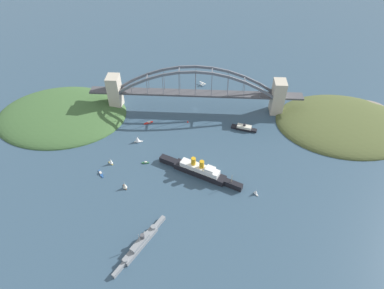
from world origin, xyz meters
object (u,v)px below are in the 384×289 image
object	(u,v)px
ocean_liner	(199,171)
small_boat_4	(149,123)
small_boat_1	(111,161)
harbor_ferry_steamer	(244,128)
small_boat_0	(256,192)
small_boat_3	(125,186)
small_boat_6	(101,173)
naval_cruiser	(141,244)
small_boat_2	(146,163)
harbor_arch_bridge	(195,93)
seaplane_taxiing_near_bridge	(202,84)
small_boat_5	(137,139)
channel_marker_buoy	(188,121)

from	to	relation	value
ocean_liner	small_boat_4	size ratio (longest dim) A/B	8.00
ocean_liner	small_boat_1	distance (m)	98.20
ocean_liner	harbor_ferry_steamer	bearing A→B (deg)	-123.43
small_boat_0	small_boat_1	xyz separation A→B (m)	(155.38, -33.91, 0.86)
small_boat_3	small_boat_6	distance (m)	35.38
naval_cruiser	small_boat_2	distance (m)	102.19
harbor_arch_bridge	small_boat_1	size ratio (longest dim) A/B	32.41
seaplane_taxiing_near_bridge	small_boat_2	world-z (taller)	seaplane_taxiing_near_bridge
naval_cruiser	small_boat_4	bearing A→B (deg)	-83.46
harbor_arch_bridge	seaplane_taxiing_near_bridge	bearing A→B (deg)	-97.21
seaplane_taxiing_near_bridge	small_boat_0	xyz separation A→B (m)	(-60.05, 202.20, 0.83)
small_boat_0	small_boat_5	size ratio (longest dim) A/B	0.62
harbor_ferry_steamer	ocean_liner	bearing A→B (deg)	56.57
small_boat_2	channel_marker_buoy	size ratio (longest dim) A/B	3.02
naval_cruiser	small_boat_3	world-z (taller)	naval_cruiser
harbor_arch_bridge	small_boat_2	xyz separation A→B (m)	(50.15, 105.04, -24.05)
small_boat_3	small_boat_5	distance (m)	71.76
harbor_ferry_steamer	small_boat_3	world-z (taller)	small_boat_3
seaplane_taxiing_near_bridge	channel_marker_buoy	bearing A→B (deg)	79.97
small_boat_6	small_boat_5	bearing A→B (deg)	-119.42
seaplane_taxiing_near_bridge	small_boat_4	world-z (taller)	seaplane_taxiing_near_bridge
harbor_ferry_steamer	small_boat_1	bearing A→B (deg)	24.64
harbor_ferry_steamer	seaplane_taxiing_near_bridge	size ratio (longest dim) A/B	3.13
small_boat_1	small_boat_4	xyz separation A→B (m)	(-30.14, -74.30, -3.03)
small_boat_6	harbor_ferry_steamer	bearing A→B (deg)	-151.87
harbor_ferry_steamer	channel_marker_buoy	size ratio (longest dim) A/B	11.69
small_boat_2	small_boat_4	size ratio (longest dim) A/B	0.73
small_boat_2	small_boat_1	bearing A→B (deg)	5.19
small_boat_2	small_boat_6	xyz separation A→B (m)	(45.19, 18.86, -0.15)
harbor_ferry_steamer	small_boat_2	size ratio (longest dim) A/B	3.88
harbor_arch_bridge	small_boat_2	bearing A→B (deg)	64.48
small_boat_2	small_boat_4	xyz separation A→B (m)	(7.46, -70.88, 0.05)
ocean_liner	small_boat_0	xyz separation A→B (m)	(-57.73, 23.77, -2.80)
small_boat_1	small_boat_5	size ratio (longest dim) A/B	0.82
harbor_ferry_steamer	small_boat_5	bearing A→B (deg)	13.50
harbor_arch_bridge	ocean_liner	bearing A→B (deg)	94.77
harbor_ferry_steamer	channel_marker_buoy	bearing A→B (deg)	-8.41
small_boat_4	channel_marker_buoy	distance (m)	49.62
small_boat_1	small_boat_3	bearing A→B (deg)	123.92
small_boat_1	small_boat_3	xyz separation A→B (m)	(-22.60, 33.61, 0.01)
harbor_ferry_steamer	small_boat_2	distance (m)	129.67
harbor_ferry_steamer	small_boat_1	size ratio (longest dim) A/B	3.81
ocean_liner	small_boat_1	bearing A→B (deg)	-5.93
small_boat_4	small_boat_5	world-z (taller)	small_boat_5
small_boat_1	naval_cruiser	bearing A→B (deg)	116.98
naval_cruiser	channel_marker_buoy	size ratio (longest dim) A/B	22.40
small_boat_0	small_boat_6	size ratio (longest dim) A/B	0.56
small_boat_1	small_boat_2	xyz separation A→B (m)	(-37.60, -3.42, -3.08)
ocean_liner	harbor_arch_bridge	bearing A→B (deg)	-85.23
seaplane_taxiing_near_bridge	channel_marker_buoy	size ratio (longest dim) A/B	3.73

